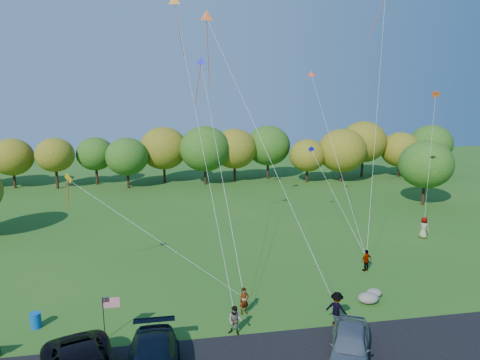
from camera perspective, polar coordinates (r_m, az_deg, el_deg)
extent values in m
plane|color=#265819|center=(25.42, 2.84, -18.59)|extent=(140.00, 140.00, 0.00)
cylinder|color=#372514|center=(63.10, -27.77, -0.36)|extent=(0.36, 0.36, 2.21)
ellipsoid|color=#255717|center=(62.58, -28.05, 2.55)|extent=(6.58, 6.58, 5.92)
cylinder|color=#372514|center=(62.81, -23.36, 0.09)|extent=(0.36, 0.36, 2.45)
ellipsoid|color=#356519|center=(62.32, -23.58, 2.82)|extent=(5.53, 5.53, 4.97)
cylinder|color=#372514|center=(60.74, -19.24, 0.08)|extent=(0.36, 0.36, 2.54)
ellipsoid|color=#356519|center=(60.25, -19.43, 2.85)|extent=(5.23, 5.23, 4.71)
cylinder|color=#372514|center=(59.86, -14.95, 0.02)|extent=(0.36, 0.36, 2.23)
ellipsoid|color=#356519|center=(59.33, -15.11, 2.96)|extent=(6.13, 6.13, 5.52)
cylinder|color=#372514|center=(61.34, -9.80, 0.67)|extent=(0.36, 0.36, 2.54)
ellipsoid|color=#255717|center=(60.77, -9.91, 3.91)|extent=(6.84, 6.84, 6.16)
cylinder|color=#372514|center=(61.30, -4.51, 0.88)|extent=(0.36, 0.36, 2.71)
ellipsoid|color=#255717|center=(60.75, -4.56, 4.05)|extent=(6.35, 6.35, 5.72)
cylinder|color=#372514|center=(62.35, -0.61, 1.18)|extent=(0.36, 0.36, 2.87)
ellipsoid|color=#255717|center=(61.80, -0.61, 4.42)|extent=(6.50, 6.50, 5.85)
cylinder|color=#372514|center=(63.33, 3.65, 1.17)|extent=(0.36, 0.36, 2.54)
ellipsoid|color=#356519|center=(62.78, 3.70, 4.36)|extent=(7.00, 7.00, 6.30)
cylinder|color=#372514|center=(64.68, 7.67, 1.41)|extent=(0.36, 0.36, 2.77)
ellipsoid|color=#356519|center=(64.21, 7.74, 4.14)|extent=(5.31, 5.31, 4.78)
cylinder|color=#372514|center=(65.55, 12.97, 1.36)|extent=(0.36, 0.36, 2.79)
ellipsoid|color=#356519|center=(65.10, 13.09, 3.98)|extent=(5.00, 5.00, 4.50)
cylinder|color=#372514|center=(69.33, 16.31, 1.68)|extent=(0.36, 0.36, 2.65)
ellipsoid|color=#356519|center=(68.86, 16.46, 4.38)|extent=(6.08, 6.08, 5.47)
cylinder|color=#372514|center=(70.63, 20.69, 1.60)|extent=(0.36, 0.36, 2.71)
ellipsoid|color=#356519|center=(70.15, 20.89, 4.43)|extent=(6.66, 6.66, 5.99)
cylinder|color=#372514|center=(70.95, 23.88, 1.51)|extent=(0.36, 0.36, 2.99)
ellipsoid|color=#356519|center=(70.46, 24.13, 4.50)|extent=(6.88, 6.88, 6.19)
cylinder|color=#372514|center=(53.39, 23.25, -1.62)|extent=(0.36, 0.36, 2.80)
ellipsoid|color=#255717|center=(52.78, 23.54, 1.93)|extent=(6.00, 6.00, 5.40)
imported|color=#909399|center=(22.65, 14.44, -20.56)|extent=(3.77, 5.04, 1.60)
imported|color=#4C4C59|center=(25.98, 0.57, -15.82)|extent=(0.66, 0.51, 1.62)
imported|color=#4C4C59|center=(24.07, -0.66, -18.23)|extent=(0.98, 0.90, 1.61)
imported|color=#4C4C59|center=(25.43, 12.75, -16.39)|extent=(1.41, 1.36, 1.93)
imported|color=#4C4C59|center=(32.87, 16.49, -10.24)|extent=(1.02, 0.65, 1.61)
imported|color=#4C4C59|center=(41.57, 23.29, -5.86)|extent=(0.97, 1.11, 1.92)
cylinder|color=#0A4DA4|center=(27.28, -25.58, -16.52)|extent=(0.58, 0.58, 0.87)
cylinder|color=black|center=(24.51, -17.71, -17.19)|extent=(0.05, 0.05, 2.40)
cube|color=red|center=(24.05, -16.79, -15.39)|extent=(0.86, 0.58, 0.02)
cube|color=navy|center=(24.02, -17.45, -15.01)|extent=(0.35, 0.02, 0.27)
ellipsoid|color=gray|center=(28.49, 16.74, -14.83)|extent=(1.30, 1.02, 0.65)
ellipsoid|color=gray|center=(29.42, 17.46, -14.15)|extent=(0.98, 0.82, 0.51)
cone|color=#EA551A|center=(37.26, -4.48, 20.89)|extent=(1.23, 0.58, 1.14)
cone|color=#1719E7|center=(33.09, -5.23, 15.46)|extent=(0.87, 0.58, 0.78)
cone|color=#FF3E10|center=(41.60, 9.50, 13.70)|extent=(0.81, 0.53, 0.71)
cube|color=#D8420F|center=(41.19, 24.63, 10.35)|extent=(0.70, 0.27, 0.70)
cube|color=gold|center=(28.79, -21.93, 0.22)|extent=(0.56, 0.61, 0.76)
cone|color=orange|center=(40.78, -8.75, 22.56)|extent=(1.26, 0.63, 1.16)
cube|color=#1313BE|center=(41.77, 9.48, 4.08)|extent=(0.64, 0.25, 0.61)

